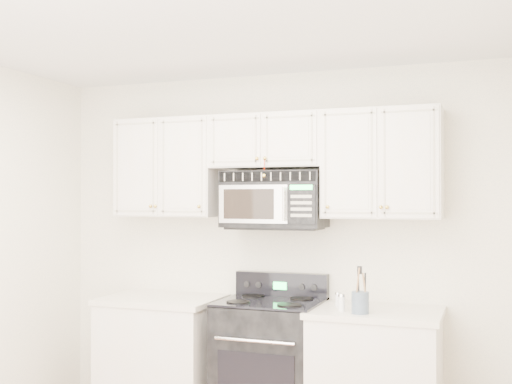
% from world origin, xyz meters
% --- Properties ---
extents(room, '(3.51, 3.51, 2.61)m').
position_xyz_m(room, '(0.00, 0.00, 1.30)').
color(room, brown).
rests_on(room, ground).
extents(base_cabinet_left, '(0.86, 0.65, 0.92)m').
position_xyz_m(base_cabinet_left, '(-0.80, 1.44, 0.43)').
color(base_cabinet_left, beige).
rests_on(base_cabinet_left, ground).
extents(base_cabinet_right, '(0.86, 0.65, 0.92)m').
position_xyz_m(base_cabinet_right, '(0.80, 1.44, 0.43)').
color(base_cabinet_right, beige).
rests_on(base_cabinet_right, ground).
extents(range, '(0.71, 0.65, 1.11)m').
position_xyz_m(range, '(0.05, 1.45, 0.48)').
color(range, black).
rests_on(range, ground).
extents(upper_cabinets, '(2.44, 0.37, 0.75)m').
position_xyz_m(upper_cabinets, '(0.00, 1.58, 1.93)').
color(upper_cabinets, beige).
rests_on(upper_cabinets, ground).
extents(microwave, '(0.73, 0.42, 0.40)m').
position_xyz_m(microwave, '(0.05, 1.56, 1.65)').
color(microwave, black).
rests_on(microwave, ground).
extents(utensil_crock, '(0.11, 0.11, 0.30)m').
position_xyz_m(utensil_crock, '(0.73, 1.24, 1.00)').
color(utensil_crock, '#4D5E73').
rests_on(utensil_crock, base_cabinet_right).
extents(shaker_salt, '(0.05, 0.05, 0.11)m').
position_xyz_m(shaker_salt, '(0.60, 1.29, 0.98)').
color(shaker_salt, silver).
rests_on(shaker_salt, base_cabinet_right).
extents(shaker_pepper, '(0.04, 0.04, 0.10)m').
position_xyz_m(shaker_pepper, '(0.54, 1.47, 0.97)').
color(shaker_pepper, silver).
rests_on(shaker_pepper, base_cabinet_right).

